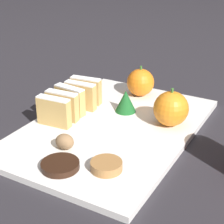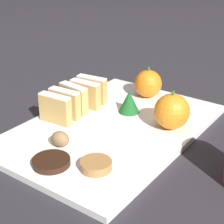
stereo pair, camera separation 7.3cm
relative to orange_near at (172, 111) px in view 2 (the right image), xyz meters
The scene contains 13 objects.
ground_plane 0.13m from the orange_near, 148.40° to the right, with size 6.00×6.00×0.00m, color #28262B.
serving_platter 0.12m from the orange_near, 148.40° to the right, with size 0.30×0.45×0.01m.
stollen_slice_front 0.23m from the orange_near, 150.21° to the right, with size 0.07×0.02×0.06m.
stollen_slice_second 0.22m from the orange_near, 157.58° to the right, with size 0.07×0.02×0.06m.
stollen_slice_third 0.21m from the orange_near, 165.61° to the right, with size 0.07×0.03×0.06m.
stollen_slice_fourth 0.20m from the orange_near, behind, with size 0.07×0.02×0.06m.
stollen_slice_fifth 0.21m from the orange_near, behind, with size 0.07×0.03×0.06m.
orange_near is the anchor object (origin of this frame).
orange_far 0.16m from the orange_near, 137.38° to the left, with size 0.06×0.06×0.07m.
walnut 0.22m from the orange_near, 125.63° to the right, with size 0.03×0.03×0.03m.
chocolate_cookie 0.26m from the orange_near, 112.96° to the right, with size 0.06×0.06×0.01m.
gingerbread_cookie 0.20m from the orange_near, 98.83° to the right, with size 0.05×0.05×0.01m.
evergreen_sprig 0.11m from the orange_near, behind, with size 0.04×0.04×0.05m.
Camera 2 is at (0.39, -0.54, 0.36)m, focal length 60.00 mm.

